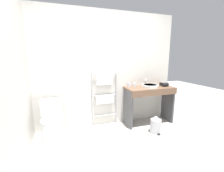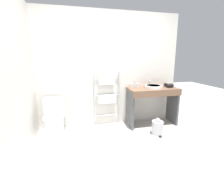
% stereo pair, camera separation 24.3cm
% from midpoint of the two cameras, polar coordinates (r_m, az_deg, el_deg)
% --- Properties ---
extents(ground_plane, '(12.00, 12.00, 0.00)m').
position_cam_midpoint_polar(ground_plane, '(2.30, 6.07, -29.11)').
color(ground_plane, '#B2AFA8').
extents(wall_back, '(3.15, 0.12, 2.41)m').
position_cam_midpoint_polar(wall_back, '(3.24, -4.77, 6.13)').
color(wall_back, silver).
rests_on(wall_back, ground_plane).
extents(wall_side, '(0.12, 2.20, 2.41)m').
position_cam_midpoint_polar(wall_side, '(2.47, -36.16, 2.53)').
color(wall_side, silver).
rests_on(wall_side, ground_plane).
extents(toilet, '(0.38, 0.49, 0.73)m').
position_cam_midpoint_polar(toilet, '(3.01, -23.99, -13.05)').
color(toilet, white).
rests_on(toilet, ground_plane).
extents(towel_radiator, '(0.56, 0.06, 1.18)m').
position_cam_midpoint_polar(towel_radiator, '(3.19, -4.97, -2.01)').
color(towel_radiator, silver).
rests_on(towel_radiator, ground_plane).
extents(vanity_counter, '(1.06, 0.49, 0.83)m').
position_cam_midpoint_polar(vanity_counter, '(3.40, 12.03, -4.68)').
color(vanity_counter, brown).
rests_on(vanity_counter, ground_plane).
extents(sink_basin, '(0.36, 0.36, 0.06)m').
position_cam_midpoint_polar(sink_basin, '(3.32, 12.29, 0.04)').
color(sink_basin, white).
rests_on(sink_basin, vanity_counter).
extents(faucet, '(0.02, 0.10, 0.14)m').
position_cam_midpoint_polar(faucet, '(3.48, 10.72, 1.56)').
color(faucet, silver).
rests_on(faucet, vanity_counter).
extents(cup_near_wall, '(0.07, 0.07, 0.09)m').
position_cam_midpoint_polar(cup_near_wall, '(3.30, 4.45, 0.42)').
color(cup_near_wall, silver).
rests_on(cup_near_wall, vanity_counter).
extents(cup_near_edge, '(0.07, 0.07, 0.09)m').
position_cam_midpoint_polar(cup_near_edge, '(3.31, 6.49, 0.38)').
color(cup_near_edge, silver).
rests_on(cup_near_edge, vanity_counter).
extents(hair_dryer, '(0.18, 0.19, 0.09)m').
position_cam_midpoint_polar(hair_dryer, '(3.52, 17.70, 0.56)').
color(hair_dryer, black).
rests_on(hair_dryer, vanity_counter).
extents(trash_bin, '(0.21, 0.25, 0.33)m').
position_cam_midpoint_polar(trash_bin, '(3.15, 14.13, -14.40)').
color(trash_bin, '#B7B7BC').
rests_on(trash_bin, ground_plane).
extents(bath_mat, '(0.56, 0.36, 0.01)m').
position_cam_midpoint_polar(bath_mat, '(2.69, -25.51, -23.34)').
color(bath_mat, '#B2BCCC').
rests_on(bath_mat, ground_plane).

